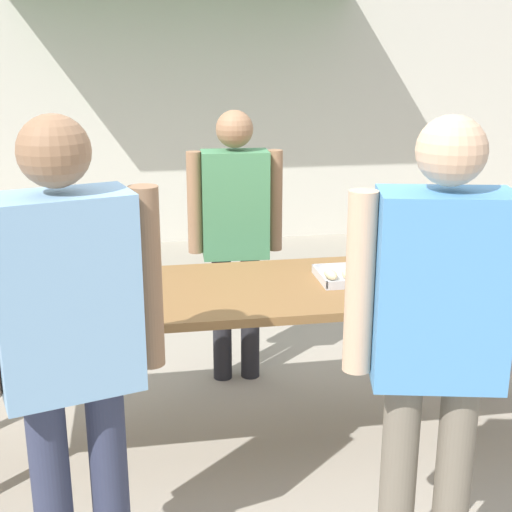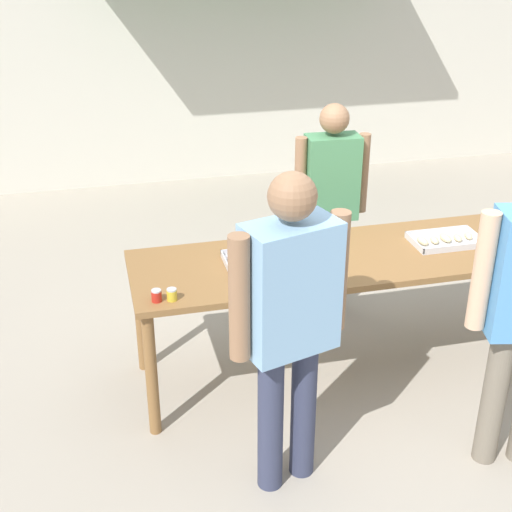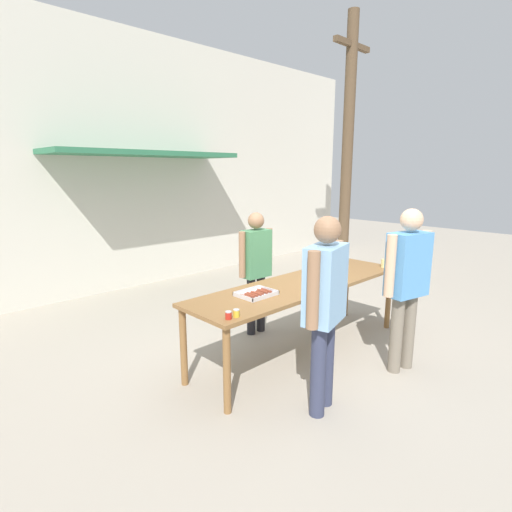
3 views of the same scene
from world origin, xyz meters
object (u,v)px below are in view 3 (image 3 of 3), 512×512
at_px(food_tray_buns, 328,273).
at_px(person_customer_with_cup, 407,277).
at_px(beer_cup, 384,263).
at_px(person_customer_holding_hotdog, 325,299).
at_px(person_server_behind_table, 256,262).
at_px(condiment_jar_mustard, 228,315).
at_px(condiment_jar_ketchup, 236,313).
at_px(utility_pole, 348,145).
at_px(food_tray_sausages, 256,294).

relative_size(food_tray_buns, person_customer_with_cup, 0.25).
xyz_separation_m(beer_cup, person_customer_holding_hotdog, (-2.13, -0.60, 0.13)).
distance_m(person_server_behind_table, person_customer_holding_hotdog, 1.86).
bearing_deg(person_server_behind_table, beer_cup, -36.18).
xyz_separation_m(food_tray_buns, condiment_jar_mustard, (-1.89, -0.32, 0.02)).
distance_m(condiment_jar_ketchup, person_customer_holding_hotdog, 0.78).
distance_m(beer_cup, utility_pole, 3.47).
relative_size(food_tray_buns, utility_pole, 0.09).
bearing_deg(utility_pole, condiment_jar_ketchup, -156.16).
height_order(beer_cup, person_server_behind_table, person_server_behind_table).
bearing_deg(food_tray_buns, condiment_jar_mustard, -170.41).
bearing_deg(condiment_jar_ketchup, utility_pole, 23.84).
relative_size(food_tray_buns, beer_cup, 4.01).
bearing_deg(person_customer_holding_hotdog, food_tray_sausages, -109.39).
relative_size(condiment_jar_ketchup, person_customer_with_cup, 0.04).
xyz_separation_m(food_tray_buns, utility_pole, (3.00, 1.80, 1.73)).
bearing_deg(condiment_jar_mustard, person_customer_holding_hotdog, -45.06).
height_order(condiment_jar_mustard, person_customer_holding_hotdog, person_customer_holding_hotdog).
xyz_separation_m(condiment_jar_mustard, condiment_jar_ketchup, (0.08, -0.01, 0.00)).
xyz_separation_m(food_tray_sausages, food_tray_buns, (1.25, 0.00, 0.00)).
bearing_deg(person_customer_holding_hotdog, food_tray_buns, -161.07).
xyz_separation_m(person_server_behind_table, person_customer_with_cup, (0.43, -1.82, 0.08)).
relative_size(person_customer_with_cup, utility_pole, 0.35).
distance_m(condiment_jar_mustard, person_customer_with_cup, 1.96).
height_order(condiment_jar_mustard, person_customer_with_cup, person_customer_with_cup).
bearing_deg(person_customer_with_cup, food_tray_buns, -81.55).
bearing_deg(utility_pole, beer_cup, -135.94).
distance_m(food_tray_buns, beer_cup, 0.88).
bearing_deg(food_tray_buns, person_server_behind_table, 123.48).
bearing_deg(utility_pole, person_customer_holding_hotdog, -147.86).
bearing_deg(food_tray_buns, person_customer_holding_hotdog, -145.22).
xyz_separation_m(food_tray_buns, person_customer_with_cup, (-0.08, -1.05, 0.16)).
xyz_separation_m(condiment_jar_mustard, person_customer_with_cup, (1.82, -0.73, 0.15)).
distance_m(food_tray_buns, utility_pole, 3.90).
xyz_separation_m(beer_cup, person_customer_with_cup, (-0.90, -0.74, 0.13)).
bearing_deg(person_server_behind_table, food_tray_buns, -53.77).
distance_m(condiment_jar_mustard, condiment_jar_ketchup, 0.08).
height_order(beer_cup, utility_pole, utility_pole).
bearing_deg(condiment_jar_ketchup, person_customer_holding_hotdog, -49.06).
distance_m(condiment_jar_ketchup, beer_cup, 2.63).
distance_m(beer_cup, person_customer_holding_hotdog, 2.22).
relative_size(person_customer_holding_hotdog, utility_pole, 0.35).
bearing_deg(person_server_behind_table, condiment_jar_mustard, -138.95).
bearing_deg(beer_cup, food_tray_sausages, 171.63).
relative_size(condiment_jar_mustard, utility_pole, 0.01).
bearing_deg(condiment_jar_mustard, food_tray_sausages, 26.37).
xyz_separation_m(condiment_jar_ketchup, person_server_behind_table, (1.30, 1.10, 0.07)).
bearing_deg(condiment_jar_mustard, person_customer_with_cup, -21.85).
bearing_deg(person_server_behind_table, condiment_jar_ketchup, -137.00).
xyz_separation_m(food_tray_sausages, person_server_behind_table, (0.74, 0.77, 0.09)).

